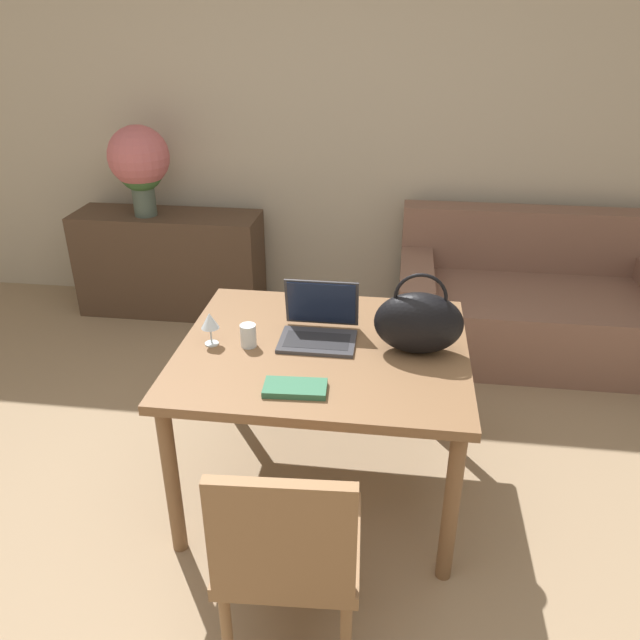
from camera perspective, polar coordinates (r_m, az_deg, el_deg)
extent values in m
plane|color=#997F60|center=(2.56, -5.16, -23.93)|extent=(14.00, 14.00, 0.00)
cube|color=#BCB29E|center=(4.30, 2.00, 18.40)|extent=(10.00, 0.06, 2.70)
cube|color=brown|center=(2.57, 0.31, -2.81)|extent=(1.18, 1.02, 0.04)
cylinder|color=brown|center=(2.54, -13.39, -14.17)|extent=(0.06, 0.06, 0.69)
cylinder|color=brown|center=(2.42, 11.89, -16.44)|extent=(0.06, 0.06, 0.69)
cylinder|color=brown|center=(3.23, -8.02, -3.85)|extent=(0.06, 0.06, 0.69)
cylinder|color=brown|center=(3.14, 11.02, -5.12)|extent=(0.06, 0.06, 0.69)
cube|color=olive|center=(2.12, -2.64, -19.64)|extent=(0.47, 0.47, 0.05)
cube|color=olive|center=(1.83, -3.55, -19.33)|extent=(0.42, 0.07, 0.40)
cylinder|color=olive|center=(2.44, -6.60, -19.93)|extent=(0.04, 0.04, 0.41)
cylinder|color=olive|center=(2.41, 2.68, -20.49)|extent=(0.04, 0.04, 0.41)
cylinder|color=olive|center=(2.21, -8.46, -26.86)|extent=(0.04, 0.04, 0.41)
cube|color=#7F5B4C|center=(4.15, 18.76, 0.05)|extent=(1.67, 0.93, 0.42)
cube|color=#7F5B4C|center=(4.33, 18.78, 7.07)|extent=(1.67, 0.20, 0.40)
cube|color=#7F5B4C|center=(4.03, 8.61, 1.56)|extent=(0.20, 0.93, 0.56)
cube|color=#4C3828|center=(4.52, -13.49, 5.06)|extent=(1.27, 0.40, 0.72)
cube|color=#38383D|center=(2.58, -0.24, -1.98)|extent=(0.31, 0.22, 0.02)
cube|color=black|center=(2.57, -0.26, -1.87)|extent=(0.27, 0.14, 0.00)
cube|color=#38383D|center=(2.65, 0.16, 1.60)|extent=(0.31, 0.05, 0.22)
cube|color=#19233D|center=(2.64, 0.14, 1.56)|extent=(0.29, 0.04, 0.19)
cylinder|color=silver|center=(2.56, -6.58, -1.42)|extent=(0.07, 0.07, 0.10)
cylinder|color=silver|center=(2.61, -9.87, -2.13)|extent=(0.06, 0.06, 0.01)
cylinder|color=silver|center=(2.59, -9.93, -1.39)|extent=(0.01, 0.01, 0.07)
cone|color=silver|center=(2.56, -10.05, -0.04)|extent=(0.07, 0.07, 0.07)
ellipsoid|color=black|center=(2.49, 9.00, -0.29)|extent=(0.35, 0.18, 0.26)
torus|color=black|center=(2.45, 9.18, 1.98)|extent=(0.21, 0.01, 0.21)
cylinder|color=#47564C|center=(4.38, -15.80, 10.73)|extent=(0.15, 0.15, 0.24)
sphere|color=#3D6B38|center=(4.33, -16.12, 13.15)|extent=(0.30, 0.30, 0.30)
sphere|color=#C6666B|center=(4.32, -16.25, 14.17)|extent=(0.40, 0.40, 0.40)
cube|color=#336B4C|center=(2.27, -2.29, -6.24)|extent=(0.23, 0.13, 0.02)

